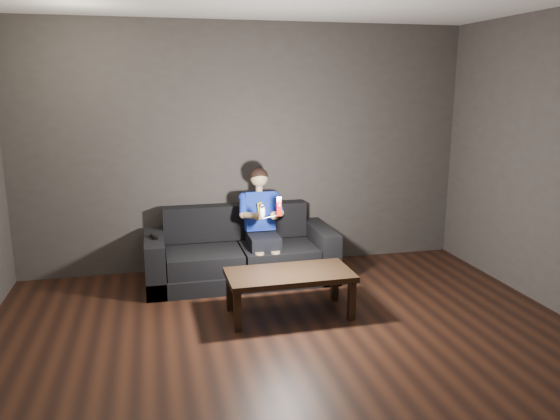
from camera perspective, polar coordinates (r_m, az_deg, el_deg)
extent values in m
plane|color=black|center=(4.14, 3.04, -16.49)|extent=(5.00, 5.00, 0.00)
cube|color=#3B3533|center=(6.08, -3.46, 6.49)|extent=(5.00, 0.04, 2.70)
cube|color=black|center=(5.85, -4.09, -6.53)|extent=(1.96, 0.85, 0.17)
cube|color=black|center=(5.66, -7.91, -5.30)|extent=(0.76, 0.60, 0.20)
cube|color=black|center=(5.78, -0.13, -4.78)|extent=(0.76, 0.60, 0.20)
cube|color=black|center=(6.02, -4.67, -1.19)|extent=(1.57, 0.20, 0.38)
cube|color=black|center=(5.73, -12.90, -5.34)|extent=(0.20, 0.85, 0.53)
cube|color=black|center=(5.99, 4.26, -4.23)|extent=(0.20, 0.85, 0.53)
cube|color=black|center=(5.68, -1.75, -3.29)|extent=(0.31, 0.39, 0.14)
cube|color=#18309A|center=(5.80, -2.18, -0.09)|extent=(0.31, 0.22, 0.43)
cube|color=#F4FF03|center=(5.70, -2.01, 0.32)|extent=(0.09, 0.09, 0.10)
cube|color=#C50129|center=(5.70, -2.00, 0.31)|extent=(0.06, 0.06, 0.07)
cylinder|color=tan|center=(5.75, -2.20, 2.21)|extent=(0.07, 0.07, 0.06)
sphere|color=tan|center=(5.73, -2.21, 3.37)|extent=(0.19, 0.19, 0.19)
ellipsoid|color=black|center=(5.74, -2.23, 3.59)|extent=(0.20, 0.20, 0.17)
cylinder|color=#18309A|center=(5.69, -3.94, 0.42)|extent=(0.08, 0.23, 0.20)
cylinder|color=#18309A|center=(5.76, -0.20, 0.61)|extent=(0.08, 0.23, 0.20)
cylinder|color=tan|center=(5.55, -3.07, -0.38)|extent=(0.14, 0.24, 0.11)
cylinder|color=tan|center=(5.60, -0.27, -0.23)|extent=(0.14, 0.24, 0.11)
sphere|color=tan|center=(5.47, -2.30, -0.68)|extent=(0.09, 0.09, 0.09)
sphere|color=tan|center=(5.50, -0.62, -0.59)|extent=(0.09, 0.09, 0.09)
cylinder|color=tan|center=(5.54, -2.14, -6.17)|extent=(0.09, 0.09, 0.35)
cylinder|color=tan|center=(5.57, -0.47, -6.05)|extent=(0.09, 0.09, 0.35)
cube|color=#CD0902|center=(5.26, -0.09, 0.38)|extent=(0.06, 0.07, 0.19)
cube|color=maroon|center=(5.22, -0.04, 0.89)|extent=(0.03, 0.01, 0.03)
cylinder|color=white|center=(5.24, -0.04, 0.20)|extent=(0.02, 0.01, 0.02)
ellipsoid|color=white|center=(5.24, -1.86, -0.13)|extent=(0.06, 0.09, 0.14)
cylinder|color=black|center=(5.19, -1.79, 0.35)|extent=(0.03, 0.01, 0.02)
cube|color=black|center=(5.60, -13.04, -2.74)|extent=(0.08, 0.16, 0.03)
cube|color=black|center=(5.65, -13.05, -2.46)|extent=(0.02, 0.02, 0.00)
cube|color=black|center=(4.89, 1.00, -6.79)|extent=(1.12, 0.57, 0.05)
cube|color=black|center=(4.67, -4.46, -10.53)|extent=(0.06, 0.06, 0.36)
cube|color=black|center=(4.91, 7.49, -9.38)|extent=(0.06, 0.06, 0.36)
cube|color=black|center=(5.08, -5.28, -8.51)|extent=(0.06, 0.06, 0.36)
cube|color=black|center=(5.31, 5.74, -7.58)|extent=(0.06, 0.06, 0.36)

